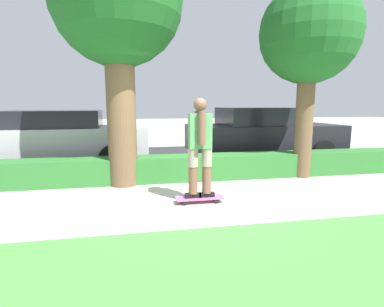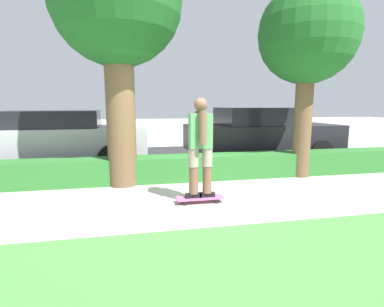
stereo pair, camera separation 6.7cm
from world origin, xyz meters
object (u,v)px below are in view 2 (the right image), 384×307
at_px(tree_mid, 308,37).
at_px(parked_car_front, 59,137).
at_px(skateboard, 200,198).
at_px(parked_car_middle, 261,133).
at_px(tree_near, 117,6).
at_px(skater_person, 200,146).

distance_m(tree_mid, parked_car_front, 6.25).
distance_m(skateboard, parked_car_front, 4.51).
distance_m(parked_car_front, parked_car_middle, 5.44).
height_order(skateboard, parked_car_front, parked_car_front).
bearing_deg(skateboard, tree_near, 132.02).
relative_size(skater_person, parked_car_middle, 0.37).
bearing_deg(parked_car_middle, tree_near, -154.90).
distance_m(skateboard, tree_near, 3.79).
relative_size(skateboard, tree_mid, 0.19).
distance_m(skater_person, tree_near, 3.07).
relative_size(parked_car_front, parked_car_middle, 0.99).
relative_size(tree_near, tree_mid, 1.15).
height_order(tree_near, parked_car_front, tree_near).
xyz_separation_m(skateboard, skater_person, (-0.00, -0.00, 0.87)).
height_order(skater_person, tree_mid, tree_mid).
bearing_deg(skateboard, tree_mid, 27.59).
height_order(skater_person, parked_car_middle, skater_person).
distance_m(skateboard, parked_car_middle, 4.29).
bearing_deg(skateboard, skater_person, -135.00).
height_order(tree_near, parked_car_middle, tree_near).
xyz_separation_m(skater_person, parked_car_middle, (2.57, 3.36, -0.15)).
height_order(parked_car_front, parked_car_middle, parked_car_middle).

